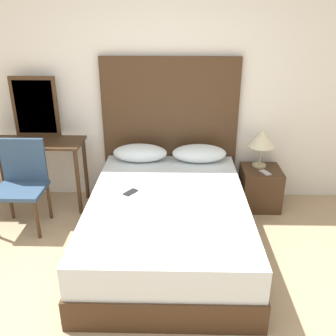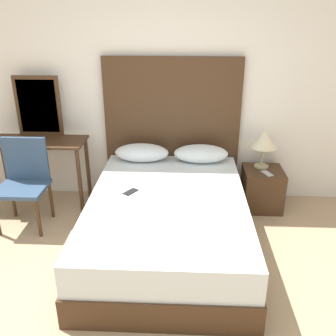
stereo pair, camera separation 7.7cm
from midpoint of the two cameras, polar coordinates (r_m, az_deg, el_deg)
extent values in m
plane|color=tan|center=(2.92, -3.55, -24.14)|extent=(16.00, 16.00, 0.00)
cube|color=white|center=(4.28, -0.80, 12.62)|extent=(10.00, 0.06, 2.70)
cube|color=#422B19|center=(3.65, 0.53, -10.21)|extent=(1.46, 2.12, 0.26)
cube|color=silver|center=(3.51, 0.55, -6.54)|extent=(1.44, 2.08, 0.28)
cube|color=#422B19|center=(4.33, 1.13, 5.67)|extent=(1.54, 0.05, 1.66)
ellipsoid|color=silver|center=(4.21, -3.50, 2.34)|extent=(0.60, 0.28, 0.20)
ellipsoid|color=silver|center=(4.19, 5.56, 2.18)|extent=(0.60, 0.28, 0.20)
cube|color=#232328|center=(3.55, -5.12, -3.64)|extent=(0.14, 0.16, 0.01)
cube|color=#422B19|center=(4.43, 14.61, -3.07)|extent=(0.43, 0.43, 0.47)
cylinder|color=tan|center=(4.40, 14.50, 0.28)|extent=(0.16, 0.16, 0.02)
cylinder|color=tan|center=(4.36, 14.66, 1.74)|extent=(0.02, 0.02, 0.22)
cone|color=beige|center=(4.29, 14.94, 4.27)|extent=(0.30, 0.30, 0.19)
cube|color=#B7B7BC|center=(4.23, 15.38, -0.82)|extent=(0.12, 0.17, 0.01)
cube|color=#422B19|center=(4.38, -18.98, 3.85)|extent=(1.08, 0.44, 0.02)
cylinder|color=#422B19|center=(4.21, -12.78, -2.05)|extent=(0.04, 0.04, 0.77)
cylinder|color=#422B19|center=(4.87, -23.13, 0.15)|extent=(0.04, 0.04, 0.77)
cylinder|color=#422B19|center=(4.53, -11.63, -0.08)|extent=(0.04, 0.04, 0.77)
cube|color=#422B19|center=(4.46, -18.69, 8.93)|extent=(0.51, 0.03, 0.67)
cube|color=#B2BCC6|center=(4.45, -18.73, 8.90)|extent=(0.43, 0.01, 0.59)
cube|color=#334C6B|center=(4.10, -20.90, -2.98)|extent=(0.49, 0.44, 0.04)
cube|color=#334C6B|center=(4.17, -20.37, 1.36)|extent=(0.46, 0.04, 0.47)
cylinder|color=#422B19|center=(3.97, -18.62, -7.27)|extent=(0.04, 0.04, 0.42)
cylinder|color=#422B19|center=(4.44, -22.09, -4.43)|extent=(0.04, 0.04, 0.42)
cylinder|color=#422B19|center=(4.28, -16.89, -4.70)|extent=(0.04, 0.04, 0.42)
camera|label=1|loc=(0.04, -89.36, 0.28)|focal=40.00mm
camera|label=2|loc=(0.04, 90.64, -0.28)|focal=40.00mm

